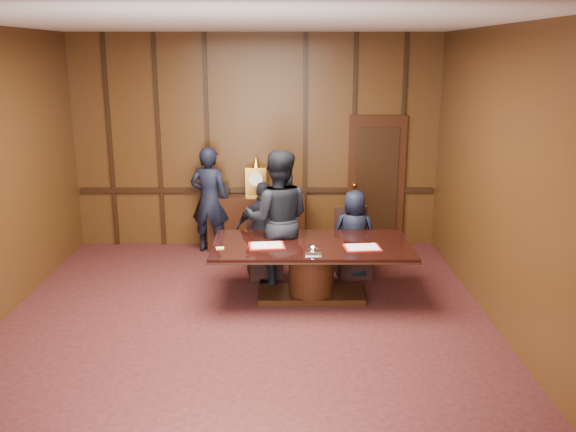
% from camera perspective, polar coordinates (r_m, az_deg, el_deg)
% --- Properties ---
extents(room, '(7.00, 7.04, 3.50)m').
position_cam_1_polar(room, '(6.82, -3.73, 2.67)').
color(room, black).
rests_on(room, ground).
extents(sideboard, '(1.60, 0.45, 1.54)m').
position_cam_1_polar(sideboard, '(10.15, -2.95, -0.38)').
color(sideboard, black).
rests_on(sideboard, ground).
extents(conference_table, '(2.62, 1.32, 0.76)m').
position_cam_1_polar(conference_table, '(8.08, 2.22, -4.28)').
color(conference_table, black).
rests_on(conference_table, ground).
extents(folder_left, '(0.49, 0.38, 0.02)m').
position_cam_1_polar(folder_left, '(7.89, -2.01, -2.78)').
color(folder_left, '#B01110').
rests_on(folder_left, conference_table).
extents(folder_right, '(0.49, 0.38, 0.02)m').
position_cam_1_polar(folder_right, '(7.87, 6.95, -2.94)').
color(folder_right, '#B01110').
rests_on(folder_right, conference_table).
extents(inkstand, '(0.20, 0.14, 0.12)m').
position_cam_1_polar(inkstand, '(7.55, 2.38, -3.23)').
color(inkstand, white).
rests_on(inkstand, conference_table).
extents(notepad, '(0.11, 0.09, 0.01)m').
position_cam_1_polar(notepad, '(7.83, -6.39, -3.01)').
color(notepad, '#EBEA73').
rests_on(notepad, conference_table).
extents(chair_left, '(0.55, 0.55, 0.99)m').
position_cam_1_polar(chair_left, '(8.98, -2.22, -3.74)').
color(chair_left, black).
rests_on(chair_left, ground).
extents(chair_right, '(0.54, 0.54, 0.99)m').
position_cam_1_polar(chair_right, '(9.02, 6.08, -3.71)').
color(chair_right, black).
rests_on(chair_right, ground).
extents(signatory_left, '(0.87, 0.47, 1.42)m').
position_cam_1_polar(signatory_left, '(8.78, -2.23, -1.34)').
color(signatory_left, black).
rests_on(signatory_left, ground).
extents(signatory_right, '(0.71, 0.54, 1.30)m').
position_cam_1_polar(signatory_right, '(8.84, 6.22, -1.69)').
color(signatory_right, black).
rests_on(signatory_right, ground).
extents(witness_left, '(0.72, 0.56, 1.75)m').
position_cam_1_polar(witness_left, '(9.96, -7.34, 1.52)').
color(witness_left, black).
rests_on(witness_left, ground).
extents(witness_right, '(0.97, 0.77, 1.93)m').
position_cam_1_polar(witness_right, '(8.37, -0.96, -0.32)').
color(witness_right, black).
rests_on(witness_right, ground).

